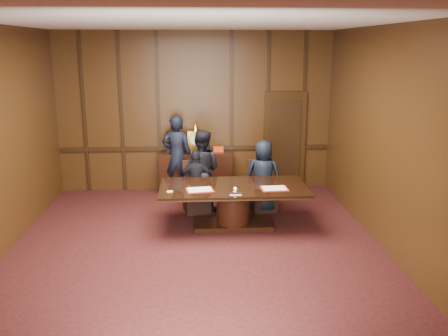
% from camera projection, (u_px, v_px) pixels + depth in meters
% --- Properties ---
extents(room, '(7.00, 7.04, 3.50)m').
position_uv_depth(room, '(200.00, 144.00, 7.19)').
color(room, black).
rests_on(room, ground).
extents(sideboard, '(1.60, 0.45, 1.54)m').
position_uv_depth(sideboard, '(196.00, 171.00, 10.51)').
color(sideboard, black).
rests_on(sideboard, ground).
extents(conference_table, '(2.62, 1.32, 0.76)m').
position_uv_depth(conference_table, '(233.00, 200.00, 8.46)').
color(conference_table, black).
rests_on(conference_table, ground).
extents(folder_left, '(0.50, 0.39, 0.02)m').
position_uv_depth(folder_left, '(200.00, 190.00, 8.16)').
color(folder_left, '#B12B10').
rests_on(folder_left, conference_table).
extents(folder_right, '(0.48, 0.35, 0.02)m').
position_uv_depth(folder_right, '(274.00, 188.00, 8.24)').
color(folder_right, '#B12B10').
rests_on(folder_right, conference_table).
extents(inkstand, '(0.20, 0.14, 0.12)m').
position_uv_depth(inkstand, '(236.00, 191.00, 7.95)').
color(inkstand, white).
rests_on(inkstand, conference_table).
extents(notepad, '(0.11, 0.08, 0.01)m').
position_uv_depth(notepad, '(170.00, 192.00, 8.06)').
color(notepad, '#FCDE7B').
rests_on(notepad, conference_table).
extents(chair_left, '(0.56, 0.56, 0.99)m').
position_uv_depth(chair_left, '(197.00, 197.00, 9.32)').
color(chair_left, black).
rests_on(chair_left, ground).
extents(chair_right, '(0.57, 0.57, 0.99)m').
position_uv_depth(chair_right, '(262.00, 195.00, 9.40)').
color(chair_right, black).
rests_on(chair_right, ground).
extents(signatory_left, '(0.73, 0.31, 1.24)m').
position_uv_depth(signatory_left, '(197.00, 182.00, 9.17)').
color(signatory_left, black).
rests_on(signatory_left, ground).
extents(signatory_right, '(0.81, 0.65, 1.43)m').
position_uv_depth(signatory_right, '(263.00, 176.00, 9.22)').
color(signatory_right, black).
rests_on(signatory_right, ground).
extents(witness_left, '(0.70, 0.52, 1.76)m').
position_uv_depth(witness_left, '(177.00, 155.00, 10.24)').
color(witness_left, black).
rests_on(witness_left, ground).
extents(witness_right, '(0.93, 0.82, 1.60)m').
position_uv_depth(witness_right, '(201.00, 170.00, 9.34)').
color(witness_right, black).
rests_on(witness_right, ground).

